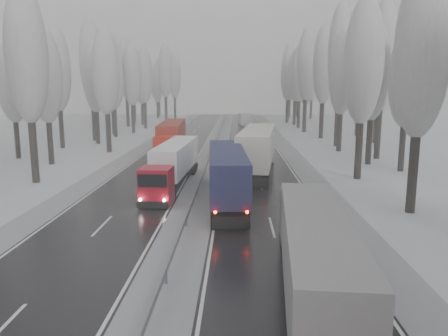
{
  "coord_description": "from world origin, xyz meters",
  "views": [
    {
      "loc": [
        3.01,
        -13.72,
        8.4
      ],
      "look_at": [
        2.08,
        20.22,
        2.2
      ],
      "focal_mm": 35.0,
      "sensor_mm": 36.0,
      "label": 1
    }
  ],
  "objects_px": {
    "truck_grey_tarp": "(313,248)",
    "truck_red_white": "(174,161)",
    "box_truck_distant": "(245,119)",
    "truck_blue_box": "(226,170)",
    "truck_cream_box": "(258,147)",
    "truck_red_red": "(172,137)"
  },
  "relations": [
    {
      "from": "truck_blue_box",
      "to": "truck_red_white",
      "type": "distance_m",
      "value": 6.99
    },
    {
      "from": "box_truck_distant",
      "to": "truck_red_white",
      "type": "bearing_deg",
      "value": -102.26
    },
    {
      "from": "truck_cream_box",
      "to": "truck_red_red",
      "type": "xyz_separation_m",
      "value": [
        -10.31,
        10.98,
        -0.2
      ]
    },
    {
      "from": "truck_cream_box",
      "to": "box_truck_distant",
      "type": "relative_size",
      "value": 2.23
    },
    {
      "from": "truck_cream_box",
      "to": "truck_red_white",
      "type": "bearing_deg",
      "value": -135.74
    },
    {
      "from": "truck_blue_box",
      "to": "truck_red_white",
      "type": "xyz_separation_m",
      "value": [
        -4.68,
        5.19,
        -0.21
      ]
    },
    {
      "from": "truck_blue_box",
      "to": "truck_grey_tarp",
      "type": "bearing_deg",
      "value": -79.67
    },
    {
      "from": "truck_red_white",
      "to": "truck_red_red",
      "type": "bearing_deg",
      "value": 102.04
    },
    {
      "from": "truck_grey_tarp",
      "to": "box_truck_distant",
      "type": "relative_size",
      "value": 1.83
    },
    {
      "from": "truck_grey_tarp",
      "to": "truck_red_white",
      "type": "height_order",
      "value": "truck_grey_tarp"
    },
    {
      "from": "truck_red_white",
      "to": "truck_red_red",
      "type": "relative_size",
      "value": 0.87
    },
    {
      "from": "truck_grey_tarp",
      "to": "box_truck_distant",
      "type": "height_order",
      "value": "truck_grey_tarp"
    },
    {
      "from": "truck_red_white",
      "to": "truck_red_red",
      "type": "xyz_separation_m",
      "value": [
        -2.68,
        16.84,
        0.32
      ]
    },
    {
      "from": "box_truck_distant",
      "to": "truck_red_white",
      "type": "xyz_separation_m",
      "value": [
        -7.44,
        -62.87,
        0.65
      ]
    },
    {
      "from": "truck_grey_tarp",
      "to": "box_truck_distant",
      "type": "bearing_deg",
      "value": 95.26
    },
    {
      "from": "truck_red_white",
      "to": "truck_red_red",
      "type": "distance_m",
      "value": 17.05
    },
    {
      "from": "truck_blue_box",
      "to": "truck_red_red",
      "type": "xyz_separation_m",
      "value": [
        -7.36,
        22.02,
        0.11
      ]
    },
    {
      "from": "truck_blue_box",
      "to": "box_truck_distant",
      "type": "distance_m",
      "value": 68.12
    },
    {
      "from": "truck_red_red",
      "to": "truck_cream_box",
      "type": "bearing_deg",
      "value": -49.88
    },
    {
      "from": "truck_blue_box",
      "to": "truck_red_white",
      "type": "relative_size",
      "value": 1.1
    },
    {
      "from": "truck_blue_box",
      "to": "truck_red_white",
      "type": "height_order",
      "value": "truck_blue_box"
    },
    {
      "from": "truck_blue_box",
      "to": "truck_cream_box",
      "type": "bearing_deg",
      "value": 71.7
    }
  ]
}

